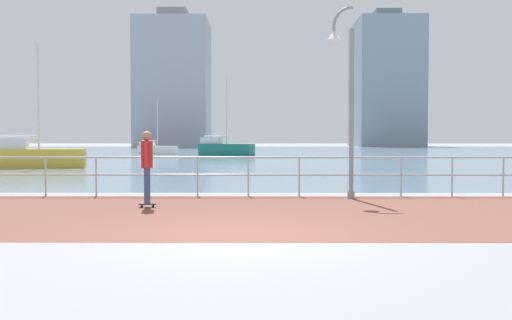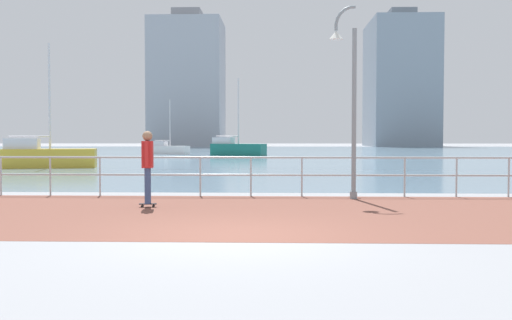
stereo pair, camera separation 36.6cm
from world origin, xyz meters
TOP-DOWN VIEW (x-y plane):
  - ground at (0.00, 40.00)m, footprint 220.00×220.00m
  - brick_paving at (0.00, 2.86)m, footprint 28.00×6.99m
  - harbor_water at (0.00, 51.35)m, footprint 180.00×88.00m
  - waterfront_railing at (-0.00, 6.35)m, footprint 25.25×0.06m
  - lamppost at (2.58, 5.69)m, footprint 0.78×0.48m
  - skateboarder at (-2.28, 3.75)m, footprint 0.41×0.56m
  - sailboat_teal at (-9.73, 46.06)m, footprint 3.96×2.32m
  - sailboat_navy at (-2.88, 42.56)m, footprint 5.18×3.13m
  - sailboat_red at (-11.60, 20.92)m, footprint 4.94×2.48m
  - tower_concrete at (-15.36, 94.69)m, footprint 12.78×12.27m
  - tower_steel at (24.28, 100.62)m, footprint 11.78×16.02m

SIDE VIEW (x-z plane):
  - ground at x=0.00m, z-range 0.00..0.00m
  - harbor_water at x=0.00m, z-range 0.00..0.00m
  - brick_paving at x=0.00m, z-range 0.00..0.01m
  - sailboat_teal at x=-9.73m, z-range -2.15..3.16m
  - sailboat_red at x=-11.60m, z-range -2.69..3.96m
  - sailboat_navy at x=-2.88m, z-range -2.82..4.15m
  - waterfront_railing at x=0.00m, z-range 0.21..1.31m
  - skateboarder at x=-2.28m, z-range 0.18..1.95m
  - lamppost at x=2.58m, z-range 0.27..5.33m
  - tower_concrete at x=-15.36m, z-range -0.83..23.84m
  - tower_steel at x=24.28m, z-range -0.83..24.75m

